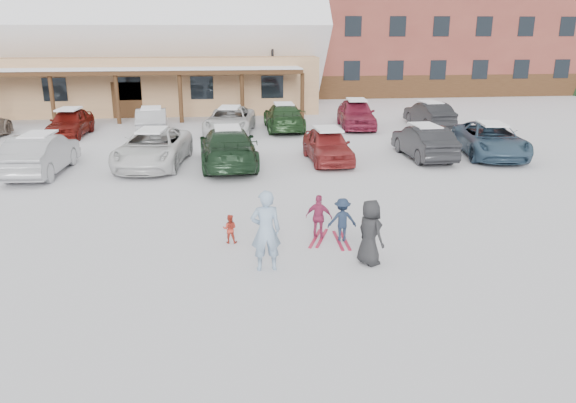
{
  "coord_description": "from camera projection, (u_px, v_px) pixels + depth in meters",
  "views": [
    {
      "loc": [
        -1.4,
        -12.82,
        5.28
      ],
      "look_at": [
        0.3,
        1.0,
        1.0
      ],
      "focal_mm": 35.0,
      "sensor_mm": 36.0,
      "label": 1
    }
  ],
  "objects": [
    {
      "name": "parked_car_13",
      "position": [
        429.0,
        114.0,
        31.63
      ],
      "size": [
        1.71,
        4.28,
        1.39
      ],
      "primitive_type": "imported",
      "rotation": [
        0.0,
        0.0,
        3.2
      ],
      "color": "black",
      "rests_on": "ground"
    },
    {
      "name": "bystander_dark",
      "position": [
        370.0,
        232.0,
        12.98
      ],
      "size": [
        0.78,
        0.9,
        1.56
      ],
      "primitive_type": "imported",
      "rotation": [
        0.0,
        0.0,
        2.02
      ],
      "color": "black",
      "rests_on": "ground"
    },
    {
      "name": "toddler_red",
      "position": [
        230.0,
        229.0,
        14.4
      ],
      "size": [
        0.42,
        0.35,
        0.76
      ],
      "primitive_type": "imported",
      "rotation": [
        0.0,
        0.0,
        2.96
      ],
      "color": "#B93526",
      "rests_on": "ground"
    },
    {
      "name": "parked_car_4",
      "position": [
        328.0,
        145.0,
        23.18
      ],
      "size": [
        1.74,
        4.11,
        1.39
      ],
      "primitive_type": "imported",
      "rotation": [
        0.0,
        0.0,
        0.02
      ],
      "color": "maroon",
      "rests_on": "ground"
    },
    {
      "name": "parked_car_12",
      "position": [
        356.0,
        114.0,
        31.17
      ],
      "size": [
        2.33,
        4.79,
        1.57
      ],
      "primitive_type": "imported",
      "rotation": [
        0.0,
        0.0,
        -0.11
      ],
      "color": "maroon",
      "rests_on": "ground"
    },
    {
      "name": "parked_car_2",
      "position": [
        153.0,
        148.0,
        22.47
      ],
      "size": [
        3.08,
        5.54,
        1.46
      ],
      "primitive_type": "imported",
      "rotation": [
        0.0,
        0.0,
        -0.13
      ],
      "color": "white",
      "rests_on": "ground"
    },
    {
      "name": "parked_car_8",
      "position": [
        70.0,
        123.0,
        28.75
      ],
      "size": [
        1.89,
        4.23,
        1.41
      ],
      "primitive_type": "imported",
      "rotation": [
        0.0,
        0.0,
        -0.06
      ],
      "color": "maroon",
      "rests_on": "ground"
    },
    {
      "name": "parked_car_1",
      "position": [
        41.0,
        154.0,
        21.19
      ],
      "size": [
        1.87,
        4.73,
        1.53
      ],
      "primitive_type": "imported",
      "rotation": [
        0.0,
        0.0,
        3.09
      ],
      "color": "#9C9DA1",
      "rests_on": "ground"
    },
    {
      "name": "lamp_post",
      "position": [
        272.0,
        56.0,
        36.5
      ],
      "size": [
        0.5,
        0.25,
        6.44
      ],
      "color": "black",
      "rests_on": "ground"
    },
    {
      "name": "parked_car_10",
      "position": [
        230.0,
        121.0,
        29.36
      ],
      "size": [
        3.07,
        5.36,
        1.41
      ],
      "primitive_type": "imported",
      "rotation": [
        0.0,
        0.0,
        -0.15
      ],
      "color": "silver",
      "rests_on": "ground"
    },
    {
      "name": "parked_car_9",
      "position": [
        152.0,
        122.0,
        29.08
      ],
      "size": [
        1.82,
        4.37,
        1.41
      ],
      "primitive_type": "imported",
      "rotation": [
        0.0,
        0.0,
        3.22
      ],
      "color": "#AAABAF",
      "rests_on": "ground"
    },
    {
      "name": "skis_child_navy",
      "position": [
        342.0,
        240.0,
        14.62
      ],
      "size": [
        0.25,
        1.41,
        0.03
      ],
      "primitive_type": "cube",
      "rotation": [
        0.0,
        0.0,
        3.11
      ],
      "color": "#A21734",
      "rests_on": "ground"
    },
    {
      "name": "adult_skier",
      "position": [
        266.0,
        231.0,
        12.62
      ],
      "size": [
        0.71,
        0.48,
        1.89
      ],
      "primitive_type": "imported",
      "rotation": [
        0.0,
        0.0,
        3.19
      ],
      "color": "#86A3C1",
      "rests_on": "ground"
    },
    {
      "name": "parked_car_11",
      "position": [
        284.0,
        117.0,
        30.47
      ],
      "size": [
        2.09,
        4.98,
        1.44
      ],
      "primitive_type": "imported",
      "rotation": [
        0.0,
        0.0,
        3.12
      ],
      "color": "#1F3F1E",
      "rests_on": "ground"
    },
    {
      "name": "conifer_3",
      "position": [
        292.0,
        31.0,
        54.82
      ],
      "size": [
        3.96,
        3.96,
        9.18
      ],
      "color": "black",
      "rests_on": "ground"
    },
    {
      "name": "conifer_4",
      "position": [
        551.0,
        17.0,
        59.56
      ],
      "size": [
        5.06,
        5.06,
        11.73
      ],
      "color": "black",
      "rests_on": "ground"
    },
    {
      "name": "skis_child_magenta",
      "position": [
        319.0,
        238.0,
        14.78
      ],
      "size": [
        0.69,
        1.38,
        0.03
      ],
      "primitive_type": "cube",
      "rotation": [
        0.0,
        0.0,
        2.78
      ],
      "color": "#A21734",
      "rests_on": "ground"
    },
    {
      "name": "ground",
      "position": [
        281.0,
        252.0,
        13.88
      ],
      "size": [
        160.0,
        160.0,
        0.0
      ],
      "primitive_type": "plane",
      "color": "white",
      "rests_on": "ground"
    },
    {
      "name": "child_navy",
      "position": [
        342.0,
        220.0,
        14.46
      ],
      "size": [
        0.76,
        0.46,
        1.16
      ],
      "primitive_type": "imported",
      "rotation": [
        0.0,
        0.0,
        3.11
      ],
      "color": "#1A273D",
      "rests_on": "ground"
    },
    {
      "name": "child_magenta",
      "position": [
        319.0,
        217.0,
        14.6
      ],
      "size": [
        0.76,
        0.52,
        1.2
      ],
      "primitive_type": "imported",
      "rotation": [
        0.0,
        0.0,
        2.78
      ],
      "color": "#A22F57",
      "rests_on": "ground"
    },
    {
      "name": "parked_car_3",
      "position": [
        228.0,
        147.0,
        22.39
      ],
      "size": [
        2.37,
        5.46,
        1.56
      ],
      "primitive_type": "imported",
      "rotation": [
        0.0,
        0.0,
        3.18
      ],
      "color": "#19301C",
      "rests_on": "ground"
    },
    {
      "name": "parked_car_6",
      "position": [
        490.0,
        140.0,
        24.24
      ],
      "size": [
        3.19,
        5.44,
        1.42
      ],
      "primitive_type": "imported",
      "rotation": [
        0.0,
        0.0,
        -0.17
      ],
      "color": "#344F66",
      "rests_on": "ground"
    },
    {
      "name": "day_lodge",
      "position": [
        104.0,
        50.0,
        38.19
      ],
      "size": [
        29.12,
        12.5,
        10.38
      ],
      "color": "tan",
      "rests_on": "ground"
    },
    {
      "name": "parked_car_5",
      "position": [
        424.0,
        142.0,
        23.82
      ],
      "size": [
        1.57,
        4.31,
        1.41
      ],
      "primitive_type": "imported",
      "rotation": [
        0.0,
        0.0,
        3.16
      ],
      "color": "#222326",
      "rests_on": "ground"
    }
  ]
}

